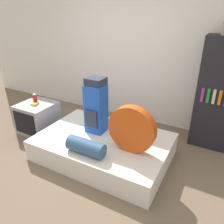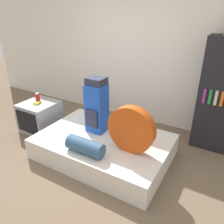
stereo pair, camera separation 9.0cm
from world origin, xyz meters
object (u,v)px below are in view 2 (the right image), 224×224
Objects in this scene: backpack at (97,106)px; sleeping_roll at (85,146)px; television at (40,117)px; bookshelf at (220,96)px; canister at (38,97)px; tent_bag at (131,130)px.

sleeping_roll is at bearing -71.00° from backpack.
bookshelf reaches higher than television.
backpack is 1.33m from television.
sleeping_roll is 3.50× the size of canister.
backpack is 1.88m from bookshelf.
tent_bag is 1.98m from television.
television is 0.36m from canister.
canister reaches higher than sleeping_roll.
television is 0.35× the size of bookshelf.
tent_bag reaches higher than sleeping_roll.
bookshelf is at bearing 32.91° from backpack.
sleeping_roll is 0.30× the size of bookshelf.
sleeping_roll is 1.55m from television.
tent_bag is 2.03m from canister.
canister reaches higher than television.
bookshelf reaches higher than canister.
bookshelf is (2.81, 1.06, 0.60)m from television.
sleeping_roll is at bearing -20.65° from television.
canister is at bearing 157.91° from sleeping_roll.
sleeping_roll is 0.85× the size of television.
backpack is 1.38× the size of television.
television is 3.06m from bookshelf.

